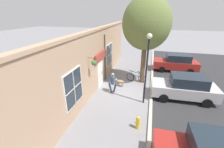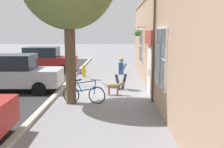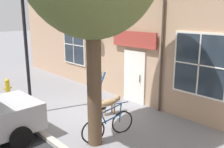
{
  "view_description": "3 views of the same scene",
  "coord_description": "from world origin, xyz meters",
  "px_view_note": "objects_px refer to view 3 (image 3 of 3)",
  "views": [
    {
      "loc": [
        1.65,
        -10.17,
        5.75
      ],
      "look_at": [
        -1.37,
        1.23,
        0.8
      ],
      "focal_mm": 24.0,
      "sensor_mm": 36.0,
      "label": 1
    },
    {
      "loc": [
        -0.67,
        11.55,
        2.81
      ],
      "look_at": [
        -0.46,
        0.22,
        0.87
      ],
      "focal_mm": 40.0,
      "sensor_mm": 36.0,
      "label": 2
    },
    {
      "loc": [
        5.0,
        6.98,
        3.51
      ],
      "look_at": [
        -1.27,
        0.07,
        1.24
      ],
      "focal_mm": 40.0,
      "sensor_mm": 36.0,
      "label": 3
    }
  ],
  "objects_px": {
    "pedestrian_walking": "(97,81)",
    "dog_on_leash": "(110,102)",
    "fire_hydrant": "(8,87)",
    "leaning_bicycle": "(108,125)",
    "street_lamp": "(25,28)"
  },
  "relations": [
    {
      "from": "dog_on_leash",
      "to": "street_lamp",
      "type": "distance_m",
      "value": 3.86
    },
    {
      "from": "dog_on_leash",
      "to": "leaning_bicycle",
      "type": "height_order",
      "value": "leaning_bicycle"
    },
    {
      "from": "fire_hydrant",
      "to": "leaning_bicycle",
      "type": "bearing_deg",
      "value": 97.43
    },
    {
      "from": "street_lamp",
      "to": "fire_hydrant",
      "type": "relative_size",
      "value": 5.99
    },
    {
      "from": "pedestrian_walking",
      "to": "leaning_bicycle",
      "type": "bearing_deg",
      "value": 57.79
    },
    {
      "from": "pedestrian_walking",
      "to": "fire_hydrant",
      "type": "distance_m",
      "value": 4.12
    },
    {
      "from": "street_lamp",
      "to": "fire_hydrant",
      "type": "bearing_deg",
      "value": -92.8
    },
    {
      "from": "dog_on_leash",
      "to": "fire_hydrant",
      "type": "relative_size",
      "value": 1.38
    },
    {
      "from": "pedestrian_walking",
      "to": "dog_on_leash",
      "type": "bearing_deg",
      "value": 74.88
    },
    {
      "from": "pedestrian_walking",
      "to": "dog_on_leash",
      "type": "xyz_separation_m",
      "value": [
        0.3,
        1.11,
        -0.51
      ]
    },
    {
      "from": "street_lamp",
      "to": "fire_hydrant",
      "type": "height_order",
      "value": "street_lamp"
    },
    {
      "from": "leaning_bicycle",
      "to": "fire_hydrant",
      "type": "bearing_deg",
      "value": -82.57
    },
    {
      "from": "dog_on_leash",
      "to": "street_lamp",
      "type": "bearing_deg",
      "value": -42.99
    },
    {
      "from": "dog_on_leash",
      "to": "street_lamp",
      "type": "relative_size",
      "value": 0.23
    },
    {
      "from": "dog_on_leash",
      "to": "fire_hydrant",
      "type": "xyz_separation_m",
      "value": [
        1.96,
        -4.51,
        -0.04
      ]
    }
  ]
}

